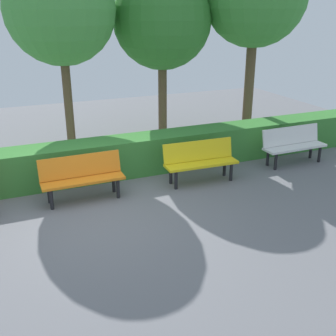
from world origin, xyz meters
TOP-DOWN VIEW (x-y plane):
  - ground_plane at (0.00, 0.00)m, footprint 19.35×19.35m
  - bench_white at (-4.87, -0.83)m, footprint 1.59×0.49m
  - bench_yellow at (-2.34, -0.69)m, footprint 1.58×0.52m
  - bench_orange at (0.15, -0.77)m, footprint 1.57×0.48m
  - hedge_row at (-1.09, -1.70)m, footprint 15.35×0.74m
  - tree_mid at (-2.71, -3.73)m, footprint 2.52×2.52m
  - tree_far at (-0.16, -3.57)m, footprint 2.53×2.53m

SIDE VIEW (x-z plane):
  - ground_plane at x=0.00m, z-range 0.00..0.00m
  - hedge_row at x=-1.09m, z-range 0.00..0.82m
  - bench_yellow at x=-2.34m, z-range 0.05..0.91m
  - bench_orange at x=0.15m, z-range 0.05..0.91m
  - bench_white at x=-4.87m, z-range 0.05..0.91m
  - tree_mid at x=-2.71m, z-range 0.95..5.41m
  - tree_far at x=-0.16m, z-range 1.08..5.79m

